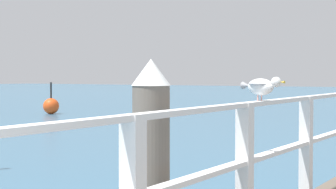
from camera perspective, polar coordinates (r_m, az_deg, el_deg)
dock_piling_near at (r=4.35m, az=-1.69°, el=-8.63°), size 0.29×0.29×1.86m
seagull_foreground at (r=5.17m, az=9.24°, el=0.85°), size 0.47×0.24×0.21m
channel_buoy at (r=25.75m, az=-11.52°, el=-1.11°), size 0.70×0.70×1.40m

